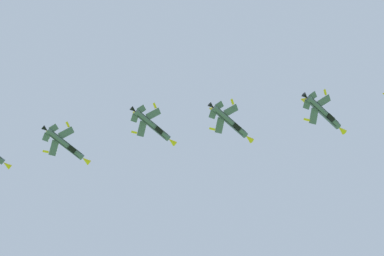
% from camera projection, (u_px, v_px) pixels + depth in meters
% --- Properties ---
extents(fighter_jet_left_wing, '(15.96, 9.35, 5.46)m').
position_uv_depth(fighter_jet_left_wing, '(324.00, 113.00, 139.01)').
color(fighter_jet_left_wing, '#4C5666').
extents(fighter_jet_right_wing, '(15.96, 9.52, 5.36)m').
position_uv_depth(fighter_jet_right_wing, '(231.00, 123.00, 141.92)').
color(fighter_jet_right_wing, '#4C5666').
extents(fighter_jet_left_outer, '(15.96, 9.41, 5.43)m').
position_uv_depth(fighter_jet_left_outer, '(153.00, 126.00, 144.70)').
color(fighter_jet_left_outer, '#4C5666').
extents(fighter_jet_right_outer, '(15.96, 9.26, 5.50)m').
position_uv_depth(fighter_jet_right_outer, '(66.00, 145.00, 143.77)').
color(fighter_jet_right_outer, '#4C5666').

